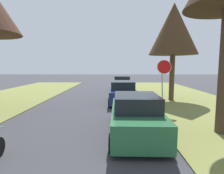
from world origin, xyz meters
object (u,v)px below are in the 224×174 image
Objects in this scene: parked_sedan_green at (136,116)px; parked_sedan_navy at (123,93)px; stop_sign_far at (164,74)px; parked_sedan_tan at (122,84)px; street_tree_right_mid_b at (174,29)px.

parked_sedan_navy is (-0.24, 6.16, 0.00)m from parked_sedan_green.
stop_sign_far reaches higher than parked_sedan_tan.
parked_sedan_tan is (-3.56, 6.03, -4.60)m from street_tree_right_mid_b.
parked_sedan_navy is at bearing -167.16° from street_tree_right_mid_b.
parked_sedan_tan is (-2.01, 9.49, -1.45)m from stop_sign_far.
parked_sedan_green is (-3.53, -7.02, -4.60)m from street_tree_right_mid_b.
parked_sedan_navy and parked_sedan_tan have the same top height.
parked_sedan_green and parked_sedan_navy have the same top height.
parked_sedan_green is 1.00× the size of parked_sedan_navy.
street_tree_right_mid_b reaches higher than parked_sedan_green.
parked_sedan_green is at bearing -89.85° from parked_sedan_tan.
parked_sedan_tan is at bearing 120.58° from street_tree_right_mid_b.
parked_sedan_tan is at bearing 101.97° from stop_sign_far.
parked_sedan_navy is 6.89m from parked_sedan_tan.
street_tree_right_mid_b reaches higher than parked_sedan_tan.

